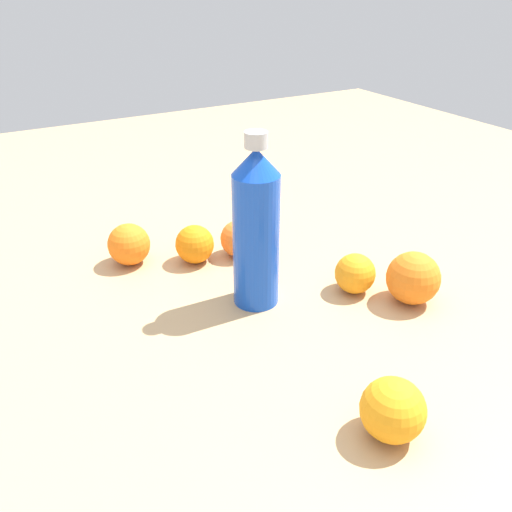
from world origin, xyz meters
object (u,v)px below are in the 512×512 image
orange_0 (413,278)px  orange_4 (129,244)px  orange_1 (239,239)px  orange_5 (355,274)px  water_bottle (256,228)px  orange_2 (393,410)px  orange_3 (195,244)px

orange_0 → orange_4: bearing=135.8°
orange_1 → orange_5: orange_1 is taller
water_bottle → orange_4: bearing=66.1°
water_bottle → orange_1: size_ratio=4.02×
orange_1 → orange_2: orange_2 is taller
orange_2 → orange_5: 0.31m
orange_2 → orange_5: orange_2 is taller
orange_4 → orange_5: (0.29, -0.27, -0.00)m
orange_2 → orange_3: bearing=93.3°
orange_1 → orange_0: bearing=-58.5°
orange_4 → orange_5: 0.40m
water_bottle → orange_1: 0.18m
orange_3 → orange_5: size_ratio=1.05×
orange_2 → orange_4: size_ratio=0.99×
orange_5 → orange_1: bearing=117.6°
water_bottle → orange_3: (-0.03, 0.16, -0.09)m
orange_0 → orange_3: bearing=130.5°
orange_1 → orange_3: 0.08m
orange_1 → orange_4: orange_4 is taller
orange_0 → orange_3: orange_0 is taller
orange_2 → orange_3: orange_2 is taller
orange_2 → orange_3: (-0.03, 0.48, -0.00)m
orange_4 → orange_1: bearing=-20.7°
orange_0 → orange_1: bearing=121.5°
orange_1 → orange_2: bearing=-96.4°
water_bottle → orange_3: bearing=45.1°
water_bottle → orange_5: size_ratio=4.14×
water_bottle → orange_1: water_bottle is taller
water_bottle → orange_2: size_ratio=3.68×
orange_0 → orange_4: (-0.35, 0.34, -0.00)m
orange_2 → orange_5: bearing=59.0°
orange_0 → orange_3: size_ratio=1.21×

